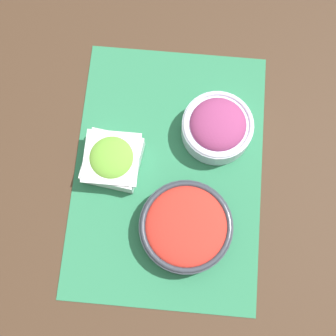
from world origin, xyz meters
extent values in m
plane|color=#422D1E|center=(0.00, 0.00, 0.00)|extent=(3.00, 3.00, 0.00)
cube|color=#2D7A51|center=(0.00, 0.00, 0.00)|extent=(0.57, 0.40, 0.00)
cylinder|color=silver|center=(0.10, -0.10, 0.03)|extent=(0.15, 0.15, 0.05)
torus|color=silver|center=(0.10, -0.10, 0.06)|extent=(0.15, 0.15, 0.01)
ellipsoid|color=#93386B|center=(0.10, -0.10, 0.06)|extent=(0.12, 0.12, 0.05)
cube|color=white|center=(0.01, 0.12, 0.02)|extent=(0.13, 0.13, 0.04)
cube|color=white|center=(0.01, 0.12, 0.05)|extent=(0.12, 0.12, 0.00)
ellipsoid|color=#6BAD38|center=(0.01, 0.12, 0.05)|extent=(0.09, 0.09, 0.03)
cylinder|color=#333842|center=(-0.12, -0.05, 0.03)|extent=(0.19, 0.19, 0.04)
torus|color=#333842|center=(-0.12, -0.05, 0.05)|extent=(0.19, 0.19, 0.01)
ellipsoid|color=red|center=(-0.12, -0.05, 0.05)|extent=(0.17, 0.17, 0.03)
camera|label=1|loc=(-0.25, -0.02, 0.98)|focal=50.00mm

